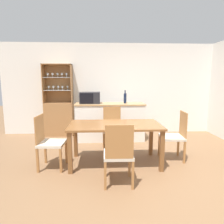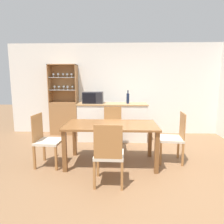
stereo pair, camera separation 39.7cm
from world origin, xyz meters
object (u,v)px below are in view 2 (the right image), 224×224
(display_cabinet, at_px, (64,113))
(dining_chair_head_near, at_px, (109,154))
(dining_chair_head_far, at_px, (113,129))
(dining_table, at_px, (111,129))
(dining_chair_side_right_far, at_px, (173,137))
(microwave, at_px, (93,98))
(dining_chair_side_left_near, at_px, (46,140))
(wine_bottle, at_px, (128,98))

(display_cabinet, height_order, dining_chair_head_near, display_cabinet)
(dining_chair_head_far, height_order, dining_chair_head_near, same)
(display_cabinet, height_order, dining_chair_head_far, display_cabinet)
(dining_table, height_order, dining_chair_head_far, dining_chair_head_far)
(dining_chair_side_right_far, xyz_separation_m, microwave, (-1.70, 1.39, 0.62))
(dining_table, bearing_deg, dining_chair_head_far, 90.11)
(display_cabinet, xyz_separation_m, dining_chair_head_near, (1.42, -2.78, -0.13))
(dining_table, relative_size, dining_chair_side_right_far, 1.75)
(display_cabinet, distance_m, dining_chair_head_far, 1.89)
(display_cabinet, distance_m, dining_chair_side_right_far, 3.20)
(dining_chair_side_left_near, distance_m, microwave, 1.87)
(dining_chair_side_left_near, relative_size, dining_chair_head_far, 1.00)
(microwave, bearing_deg, dining_chair_head_near, -76.96)
(dining_chair_side_left_near, distance_m, dining_chair_side_right_far, 2.34)
(dining_chair_side_left_near, relative_size, wine_bottle, 2.85)
(dining_chair_side_right_far, xyz_separation_m, wine_bottle, (-0.81, 1.36, 0.61))
(dining_chair_side_left_near, bearing_deg, wine_bottle, 140.28)
(dining_chair_head_near, height_order, dining_chair_side_right_far, same)
(microwave, distance_m, wine_bottle, 0.89)
(microwave, bearing_deg, wine_bottle, -2.14)
(display_cabinet, relative_size, dining_chair_side_right_far, 2.07)
(dining_chair_head_near, distance_m, microwave, 2.43)
(dining_chair_head_far, distance_m, wine_bottle, 1.01)
(dining_chair_head_far, height_order, dining_chair_side_right_far, same)
(display_cabinet, bearing_deg, wine_bottle, -16.38)
(dining_chair_head_near, relative_size, dining_chair_side_right_far, 1.00)
(dining_chair_head_near, bearing_deg, wine_bottle, 82.06)
(dining_table, distance_m, wine_bottle, 1.59)
(display_cabinet, relative_size, dining_chair_head_far, 2.07)
(display_cabinet, xyz_separation_m, microwave, (0.89, -0.49, 0.49))
(dining_chair_side_left_near, bearing_deg, microwave, 162.59)
(dining_chair_side_left_near, height_order, dining_chair_head_far, same)
(display_cabinet, xyz_separation_m, dining_table, (1.42, -2.01, 0.05))
(dining_table, relative_size, dining_chair_side_left_near, 1.75)
(dining_chair_side_left_near, distance_m, wine_bottle, 2.30)
(display_cabinet, relative_size, dining_chair_head_near, 2.07)
(display_cabinet, bearing_deg, dining_chair_head_far, -41.03)
(dining_table, bearing_deg, dining_chair_side_left_near, -173.72)
(microwave, xyz_separation_m, wine_bottle, (0.89, -0.03, -0.01))
(display_cabinet, bearing_deg, dining_chair_head_near, -62.93)
(dining_chair_side_right_far, distance_m, microwave, 2.28)
(dining_table, distance_m, dining_chair_side_left_near, 1.18)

